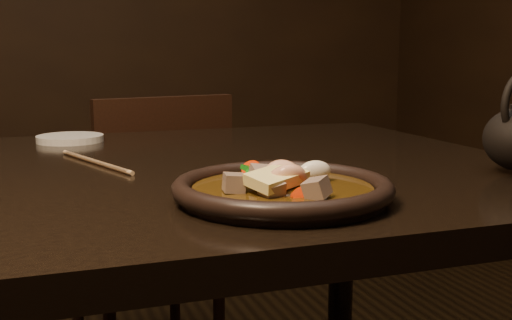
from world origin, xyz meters
name	(u,v)px	position (x,y,z in m)	size (l,w,h in m)	color
table	(20,227)	(0.00, 0.00, 0.67)	(1.60, 0.90, 0.75)	black
chair	(152,231)	(0.32, 0.71, 0.44)	(0.45, 0.45, 0.82)	black
plate	(282,190)	(0.30, -0.28, 0.76)	(0.27, 0.27, 0.03)	black
stirfry	(283,185)	(0.30, -0.28, 0.77)	(0.15, 0.18, 0.06)	#37240A
saucer_right	(70,138)	(0.10, 0.34, 0.76)	(0.13, 0.13, 0.01)	silver
chopsticks	(95,162)	(0.12, 0.06, 0.75)	(0.09, 0.24, 0.01)	tan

